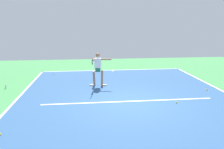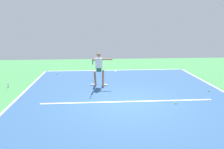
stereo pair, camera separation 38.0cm
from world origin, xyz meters
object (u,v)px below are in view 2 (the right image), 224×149
tennis_ball_far_corner (209,91)px  water_bottle (8,85)px  tennis_player (99,67)px  tennis_ball_by_baseline (57,74)px  tennis_ball_centre_court (176,103)px

tennis_ball_far_corner → water_bottle: water_bottle is taller
tennis_player → tennis_ball_by_baseline: (2.68, -2.81, -0.96)m
tennis_player → tennis_ball_far_corner: bearing=173.8°
tennis_ball_centre_court → tennis_ball_by_baseline: bearing=-44.5°
tennis_ball_far_corner → water_bottle: 9.99m
tennis_player → tennis_ball_centre_court: tennis_player is taller
water_bottle → tennis_player: bearing=179.1°
tennis_ball_far_corner → tennis_ball_centre_court: 2.65m
tennis_ball_far_corner → tennis_ball_by_baseline: 8.94m
tennis_ball_far_corner → water_bottle: (9.89, -1.41, 0.08)m
tennis_player → tennis_ball_centre_court: bearing=145.2°
tennis_ball_far_corner → tennis_ball_by_baseline: same height
tennis_ball_far_corner → tennis_ball_centre_court: size_ratio=1.00×
tennis_ball_far_corner → tennis_ball_centre_court: bearing=34.8°
tennis_player → tennis_ball_centre_court: size_ratio=26.51×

